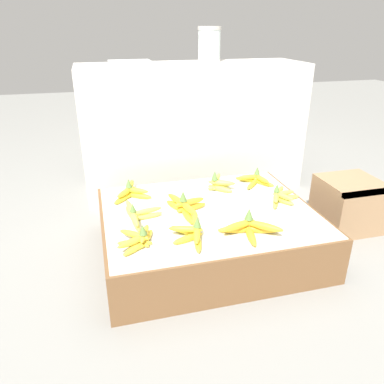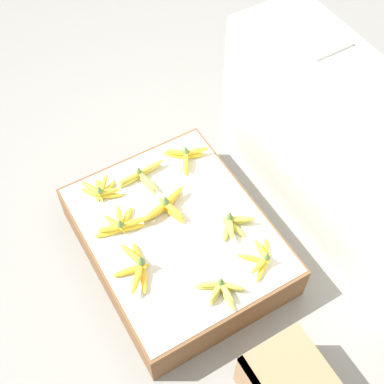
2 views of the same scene
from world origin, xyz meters
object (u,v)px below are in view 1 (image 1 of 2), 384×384
at_px(banana_bunch_front_midright, 250,228).
at_px(foam_tray_white, 130,62).
at_px(banana_bunch_front_left, 139,239).
at_px(banana_bunch_middle_left, 137,214).
at_px(banana_bunch_middle_midleft, 185,206).
at_px(banana_bunch_middle_right, 281,196).
at_px(banana_bunch_front_midleft, 193,232).
at_px(banana_bunch_back_right, 255,180).
at_px(wooden_crate, 348,204).
at_px(banana_bunch_back_midright, 218,183).
at_px(banana_bunch_back_left, 131,192).
at_px(glass_jar, 209,44).

height_order(banana_bunch_front_midright, foam_tray_white, foam_tray_white).
height_order(banana_bunch_front_left, banana_bunch_middle_left, banana_bunch_front_left).
bearing_deg(banana_bunch_front_left, foam_tray_white, 83.54).
height_order(banana_bunch_front_left, banana_bunch_middle_midleft, banana_bunch_middle_midleft).
height_order(banana_bunch_middle_left, banana_bunch_middle_right, banana_bunch_middle_right).
relative_size(banana_bunch_front_midleft, banana_bunch_middle_right, 1.34).
xyz_separation_m(banana_bunch_front_midright, banana_bunch_middle_midleft, (-0.21, 0.26, 0.00)).
distance_m(banana_bunch_middle_left, banana_bunch_back_right, 0.70).
distance_m(wooden_crate, foam_tray_white, 1.47).
bearing_deg(wooden_crate, banana_bunch_front_left, -167.31).
distance_m(banana_bunch_front_left, banana_bunch_back_midright, 0.65).
xyz_separation_m(banana_bunch_front_midleft, banana_bunch_back_left, (-0.20, 0.45, 0.00)).
height_order(banana_bunch_front_midleft, banana_bunch_back_left, same).
height_order(wooden_crate, banana_bunch_back_midright, banana_bunch_back_midright).
relative_size(banana_bunch_front_left, banana_bunch_back_left, 0.82).
xyz_separation_m(banana_bunch_back_left, banana_bunch_back_midright, (0.45, -0.01, 0.00)).
relative_size(wooden_crate, banana_bunch_front_midright, 1.15).
distance_m(banana_bunch_front_midright, banana_bunch_middle_left, 0.49).
bearing_deg(glass_jar, banana_bunch_front_midright, -98.25).
bearing_deg(wooden_crate, glass_jar, 123.02).
bearing_deg(banana_bunch_back_right, glass_jar, 96.41).
distance_m(banana_bunch_front_midright, banana_bunch_middle_midleft, 0.33).
relative_size(banana_bunch_middle_left, banana_bunch_back_left, 1.22).
relative_size(banana_bunch_middle_right, banana_bunch_back_left, 0.89).
height_order(banana_bunch_front_midleft, banana_bunch_front_midright, banana_bunch_front_midright).
bearing_deg(banana_bunch_back_left, banana_bunch_middle_left, -90.00).
xyz_separation_m(banana_bunch_middle_left, banana_bunch_middle_midleft, (0.22, 0.01, 0.01)).
relative_size(banana_bunch_back_midright, glass_jar, 0.95).
xyz_separation_m(banana_bunch_middle_right, banana_bunch_back_left, (-0.70, 0.23, 0.00)).
bearing_deg(banana_bunch_middle_left, banana_bunch_back_midright, 27.08).
distance_m(banana_bunch_front_midleft, glass_jar, 1.32).
height_order(banana_bunch_middle_left, glass_jar, glass_jar).
distance_m(banana_bunch_front_midright, banana_bunch_middle_right, 0.37).
bearing_deg(foam_tray_white, banana_bunch_front_midleft, -84.82).
bearing_deg(banana_bunch_middle_left, glass_jar, 55.91).
bearing_deg(banana_bunch_back_right, banana_bunch_middle_midleft, -152.85).
bearing_deg(banana_bunch_middle_midleft, banana_bunch_middle_right, -0.25).
bearing_deg(banana_bunch_back_midright, banana_bunch_middle_right, -42.05).
relative_size(banana_bunch_front_midright, banana_bunch_back_right, 1.43).
distance_m(banana_bunch_front_left, banana_bunch_middle_left, 0.21).
xyz_separation_m(banana_bunch_front_midleft, foam_tray_white, (-0.10, 1.06, 0.56)).
bearing_deg(banana_bunch_back_midright, banana_bunch_middle_midleft, -136.59).
bearing_deg(banana_bunch_middle_left, banana_bunch_middle_midleft, 3.10).
height_order(banana_bunch_middle_left, banana_bunch_middle_midleft, banana_bunch_middle_midleft).
height_order(banana_bunch_middle_midleft, banana_bunch_back_left, banana_bunch_middle_midleft).
xyz_separation_m(banana_bunch_middle_left, glass_jar, (0.59, 0.87, 0.65)).
relative_size(wooden_crate, banana_bunch_back_midright, 1.52).
bearing_deg(foam_tray_white, glass_jar, 2.38).
xyz_separation_m(glass_jar, foam_tray_white, (-0.49, -0.02, -0.09)).
distance_m(banana_bunch_back_midright, glass_jar, 0.92).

